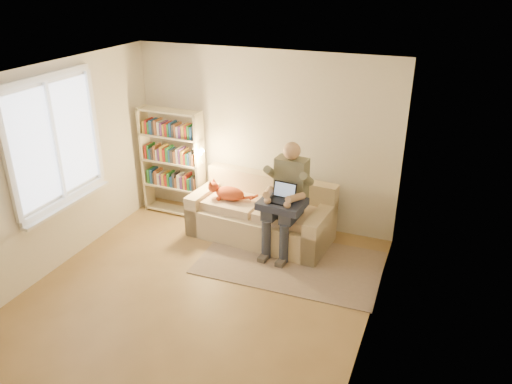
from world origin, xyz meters
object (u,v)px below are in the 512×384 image
at_px(sofa, 262,217).
at_px(bookshelf, 172,158).
at_px(person, 287,193).
at_px(laptop, 285,197).
at_px(cat, 227,193).

relative_size(sofa, bookshelf, 1.22).
distance_m(person, laptop, 0.15).
bearing_deg(cat, sofa, 14.78).
xyz_separation_m(person, laptop, (0.02, -0.15, 0.01)).
height_order(cat, bookshelf, bookshelf).
height_order(sofa, bookshelf, bookshelf).
bearing_deg(cat, laptop, -10.01).
relative_size(person, bookshelf, 0.90).
xyz_separation_m(cat, bookshelf, (-1.06, 0.29, 0.29)).
height_order(person, cat, person).
xyz_separation_m(sofa, bookshelf, (-1.56, 0.20, 0.63)).
bearing_deg(cat, person, -1.55).
xyz_separation_m(laptop, bookshelf, (-2.02, 0.53, 0.08)).
relative_size(person, cat, 2.25).
height_order(sofa, person, person).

